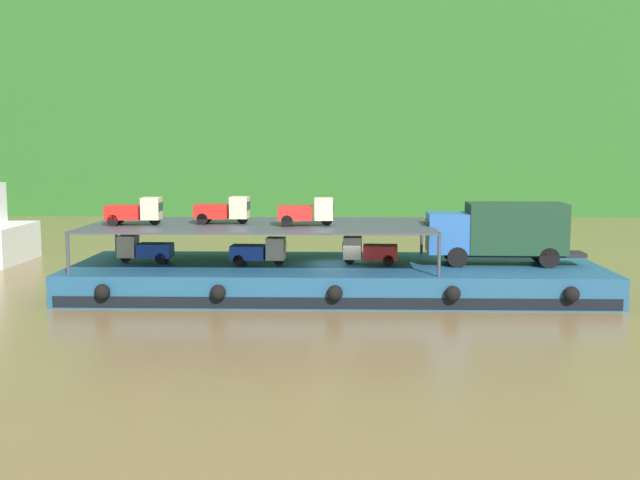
{
  "coord_description": "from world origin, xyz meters",
  "views": [
    {
      "loc": [
        0.28,
        -38.72,
        7.45
      ],
      "look_at": [
        -0.8,
        0.0,
        2.7
      ],
      "focal_mm": 43.36,
      "sensor_mm": 36.0,
      "label": 1
    }
  ],
  "objects_px": {
    "mini_truck_upper_stern": "(135,211)",
    "mini_truck_upper_mid": "(223,210)",
    "mini_truck_lower_aft": "(259,251)",
    "mini_truck_upper_fore": "(307,212)",
    "mini_truck_lower_stern": "(144,249)",
    "mini_truck_lower_mid": "(369,251)",
    "covered_lorry": "(500,231)",
    "cargo_barge": "(336,278)"
  },
  "relations": [
    {
      "from": "mini_truck_upper_stern",
      "to": "mini_truck_lower_aft",
      "type": "bearing_deg",
      "value": 0.87
    },
    {
      "from": "covered_lorry",
      "to": "mini_truck_lower_aft",
      "type": "xyz_separation_m",
      "value": [
        -12.05,
        -0.43,
        -1.0
      ]
    },
    {
      "from": "cargo_barge",
      "to": "mini_truck_upper_fore",
      "type": "relative_size",
      "value": 9.56
    },
    {
      "from": "cargo_barge",
      "to": "mini_truck_lower_mid",
      "type": "xyz_separation_m",
      "value": [
        1.68,
        -0.17,
        1.44
      ]
    },
    {
      "from": "mini_truck_upper_mid",
      "to": "mini_truck_lower_aft",
      "type": "bearing_deg",
      "value": -19.34
    },
    {
      "from": "mini_truck_lower_stern",
      "to": "mini_truck_upper_stern",
      "type": "bearing_deg",
      "value": -109.1
    },
    {
      "from": "mini_truck_lower_stern",
      "to": "mini_truck_upper_stern",
      "type": "distance_m",
      "value": 2.13
    },
    {
      "from": "covered_lorry",
      "to": "mini_truck_lower_mid",
      "type": "relative_size",
      "value": 2.82
    },
    {
      "from": "cargo_barge",
      "to": "mini_truck_upper_mid",
      "type": "bearing_deg",
      "value": 178.02
    },
    {
      "from": "mini_truck_lower_stern",
      "to": "mini_truck_lower_mid",
      "type": "height_order",
      "value": "same"
    },
    {
      "from": "mini_truck_lower_mid",
      "to": "mini_truck_upper_fore",
      "type": "bearing_deg",
      "value": -171.76
    },
    {
      "from": "mini_truck_lower_aft",
      "to": "mini_truck_upper_mid",
      "type": "relative_size",
      "value": 1.0
    },
    {
      "from": "mini_truck_lower_aft",
      "to": "covered_lorry",
      "type": "bearing_deg",
      "value": 2.02
    },
    {
      "from": "mini_truck_lower_stern",
      "to": "mini_truck_upper_mid",
      "type": "height_order",
      "value": "mini_truck_upper_mid"
    },
    {
      "from": "mini_truck_lower_aft",
      "to": "mini_truck_upper_mid",
      "type": "bearing_deg",
      "value": 160.66
    },
    {
      "from": "mini_truck_upper_mid",
      "to": "covered_lorry",
      "type": "bearing_deg",
      "value": -0.98
    },
    {
      "from": "mini_truck_lower_stern",
      "to": "covered_lorry",
      "type": "bearing_deg",
      "value": -0.58
    },
    {
      "from": "cargo_barge",
      "to": "mini_truck_lower_stern",
      "type": "relative_size",
      "value": 9.56
    },
    {
      "from": "cargo_barge",
      "to": "covered_lorry",
      "type": "xyz_separation_m",
      "value": [
        8.22,
        -0.04,
        2.44
      ]
    },
    {
      "from": "mini_truck_lower_stern",
      "to": "mini_truck_lower_mid",
      "type": "bearing_deg",
      "value": -1.55
    },
    {
      "from": "mini_truck_upper_stern",
      "to": "mini_truck_upper_mid",
      "type": "distance_m",
      "value": 4.38
    },
    {
      "from": "covered_lorry",
      "to": "mini_truck_lower_aft",
      "type": "relative_size",
      "value": 2.83
    },
    {
      "from": "covered_lorry",
      "to": "mini_truck_upper_mid",
      "type": "bearing_deg",
      "value": 179.02
    },
    {
      "from": "mini_truck_lower_stern",
      "to": "mini_truck_upper_fore",
      "type": "distance_m",
      "value": 8.62
    },
    {
      "from": "covered_lorry",
      "to": "mini_truck_upper_stern",
      "type": "distance_m",
      "value": 18.29
    },
    {
      "from": "covered_lorry",
      "to": "mini_truck_upper_mid",
      "type": "relative_size",
      "value": 2.84
    },
    {
      "from": "cargo_barge",
      "to": "covered_lorry",
      "type": "distance_m",
      "value": 8.58
    },
    {
      "from": "mini_truck_upper_mid",
      "to": "mini_truck_upper_fore",
      "type": "height_order",
      "value": "same"
    },
    {
      "from": "covered_lorry",
      "to": "mini_truck_upper_fore",
      "type": "relative_size",
      "value": 2.86
    },
    {
      "from": "mini_truck_upper_mid",
      "to": "mini_truck_upper_fore",
      "type": "bearing_deg",
      "value": -10.8
    },
    {
      "from": "covered_lorry",
      "to": "mini_truck_upper_stern",
      "type": "xyz_separation_m",
      "value": [
        -18.26,
        -0.52,
        1.0
      ]
    },
    {
      "from": "mini_truck_lower_stern",
      "to": "mini_truck_upper_mid",
      "type": "bearing_deg",
      "value": 0.79
    },
    {
      "from": "mini_truck_lower_aft",
      "to": "mini_truck_upper_fore",
      "type": "height_order",
      "value": "mini_truck_upper_fore"
    },
    {
      "from": "mini_truck_lower_mid",
      "to": "mini_truck_upper_mid",
      "type": "bearing_deg",
      "value": 177.17
    },
    {
      "from": "mini_truck_lower_stern",
      "to": "mini_truck_upper_fore",
      "type": "bearing_deg",
      "value": -5.21
    },
    {
      "from": "cargo_barge",
      "to": "mini_truck_lower_stern",
      "type": "xyz_separation_m",
      "value": [
        -9.79,
        0.14,
        1.44
      ]
    },
    {
      "from": "cargo_barge",
      "to": "mini_truck_upper_fore",
      "type": "height_order",
      "value": "mini_truck_upper_fore"
    },
    {
      "from": "mini_truck_upper_mid",
      "to": "mini_truck_upper_fore",
      "type": "xyz_separation_m",
      "value": [
        4.29,
        -0.82,
        0.0
      ]
    },
    {
      "from": "cargo_barge",
      "to": "mini_truck_lower_aft",
      "type": "xyz_separation_m",
      "value": [
        -3.83,
        -0.47,
        1.44
      ]
    },
    {
      "from": "mini_truck_upper_fore",
      "to": "mini_truck_lower_aft",
      "type": "bearing_deg",
      "value": 176.34
    },
    {
      "from": "mini_truck_lower_stern",
      "to": "mini_truck_upper_fore",
      "type": "relative_size",
      "value": 1.0
    },
    {
      "from": "mini_truck_upper_stern",
      "to": "mini_truck_upper_mid",
      "type": "height_order",
      "value": "same"
    }
  ]
}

